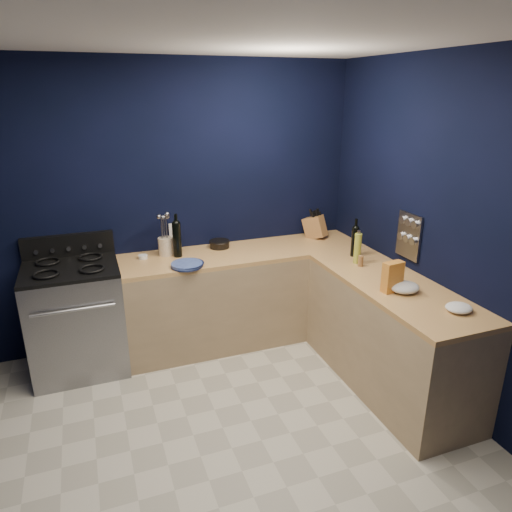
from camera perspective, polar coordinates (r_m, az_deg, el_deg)
name	(u,v)px	position (r m, az deg, el deg)	size (l,w,h in m)	color
floor	(232,449)	(3.48, -2.97, -22.51)	(3.50, 3.50, 0.02)	beige
ceiling	(223,28)	(2.59, -4.10, 25.99)	(3.50, 3.50, 0.02)	silver
wall_back	(172,207)	(4.41, -10.24, 5.95)	(3.50, 0.02, 2.60)	black
wall_right	(463,241)	(3.66, 23.91, 1.71)	(0.02, 3.50, 2.60)	black
wall_front	(428,506)	(1.45, 20.24, -26.75)	(3.50, 0.02, 2.60)	black
cab_back	(245,297)	(4.54, -1.33, -4.98)	(2.30, 0.63, 0.86)	tan
top_back	(245,253)	(4.37, -1.37, 0.39)	(2.30, 0.63, 0.04)	#9B6734
cab_right	(389,337)	(3.99, 15.92, -9.50)	(0.63, 1.67, 0.86)	tan
top_right	(394,286)	(3.79, 16.55, -3.54)	(0.63, 1.67, 0.04)	#9B6734
gas_range	(77,320)	(4.32, -20.99, -7.32)	(0.76, 0.66, 0.92)	gray
oven_door	(78,338)	(4.04, -20.93, -9.38)	(0.59, 0.02, 0.42)	black
cooktop	(70,268)	(4.13, -21.79, -1.42)	(0.76, 0.66, 0.03)	black
backguard	(68,246)	(4.39, -21.94, 1.19)	(0.76, 0.06, 0.20)	black
spice_panel	(409,236)	(4.07, 18.17, 2.35)	(0.02, 0.28, 0.38)	gray
wall_outlet	(174,230)	(4.45, -10.02, 3.14)	(0.09, 0.02, 0.13)	white
plate_stack	(187,265)	(4.01, -8.44, -1.07)	(0.27, 0.27, 0.03)	#38478B
ramekin	(143,257)	(4.28, -13.63, -0.09)	(0.08, 0.08, 0.03)	white
utensil_crock	(166,246)	(4.31, -10.97, 1.16)	(0.13, 0.13, 0.16)	#F5E1C7
wine_bottle_back	(177,240)	(4.23, -9.62, 1.97)	(0.08, 0.08, 0.31)	black
lemon_basket	(219,244)	(4.46, -4.48, 1.47)	(0.19, 0.19, 0.07)	black
knife_block	(315,227)	(4.77, 7.19, 3.51)	(0.12, 0.20, 0.22)	#9B6732
wine_bottle_right	(355,242)	(4.28, 11.97, 1.71)	(0.07, 0.07, 0.27)	black
oil_bottle	(358,248)	(4.11, 12.30, 0.91)	(0.06, 0.06, 0.27)	#A5AF38
spice_jar_near	(361,261)	(4.07, 12.65, -0.60)	(0.04, 0.04, 0.10)	olive
spice_jar_far	(388,267)	(4.00, 15.85, -1.30)	(0.04, 0.04, 0.09)	olive
crouton_bag	(393,277)	(3.60, 16.33, -2.46)	(0.16, 0.07, 0.23)	red
towel_front	(405,287)	(3.64, 17.70, -3.66)	(0.22, 0.19, 0.08)	white
towel_end	(459,308)	(3.47, 23.53, -5.82)	(0.18, 0.17, 0.06)	white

